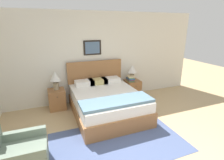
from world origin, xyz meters
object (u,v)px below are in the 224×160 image
(nightstand_near_window, at_px, (57,99))
(table_lamp_near_window, at_px, (55,78))
(nightstand_by_door, at_px, (132,88))
(armchair, at_px, (18,157))
(table_lamp_by_door, at_px, (132,70))
(bed, at_px, (107,102))

(nightstand_near_window, height_order, table_lamp_near_window, table_lamp_near_window)
(nightstand_by_door, distance_m, table_lamp_near_window, 2.39)
(armchair, xyz_separation_m, table_lamp_near_window, (0.77, 2.09, 0.60))
(nightstand_by_door, relative_size, table_lamp_near_window, 1.09)
(table_lamp_by_door, bearing_deg, table_lamp_near_window, 180.00)
(nightstand_by_door, bearing_deg, table_lamp_by_door, 130.32)
(table_lamp_near_window, height_order, table_lamp_by_door, same)
(armchair, relative_size, table_lamp_by_door, 1.64)
(armchair, height_order, table_lamp_by_door, table_lamp_by_door)
(armchair, bearing_deg, table_lamp_near_window, 161.05)
(bed, xyz_separation_m, table_lamp_near_window, (-1.15, 0.80, 0.55))
(nightstand_by_door, relative_size, table_lamp_by_door, 1.09)
(armchair, bearing_deg, bed, 125.18)
(bed, distance_m, nightstand_near_window, 1.40)
(table_lamp_near_window, relative_size, table_lamp_by_door, 1.00)
(table_lamp_near_window, distance_m, table_lamp_by_door, 2.30)
(table_lamp_near_window, bearing_deg, bed, -34.70)
(table_lamp_by_door, bearing_deg, nightstand_near_window, -179.50)
(nightstand_by_door, bearing_deg, nightstand_near_window, 180.00)
(table_lamp_by_door, bearing_deg, bed, -145.18)
(armchair, height_order, nightstand_by_door, armchair)
(nightstand_near_window, xyz_separation_m, table_lamp_near_window, (0.01, 0.02, 0.61))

